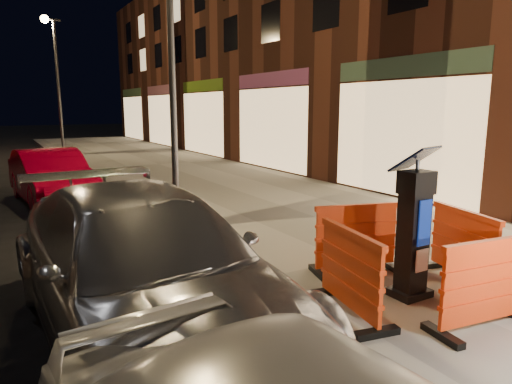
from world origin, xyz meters
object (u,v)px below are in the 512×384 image
barrier_kerbside (350,273)px  barrier_bldgside (463,246)px  parking_kiosk (414,228)px  car_silver (147,333)px  barrier_front (486,285)px  car_red (54,202)px  barrier_back (356,238)px

barrier_kerbside → barrier_bldgside: bearing=-79.4°
parking_kiosk → car_silver: (-2.92, 0.95, -0.99)m
barrier_front → car_red: size_ratio=0.30×
barrier_back → car_silver: size_ratio=0.23×
barrier_front → barrier_bldgside: size_ratio=1.00×
barrier_front → barrier_bldgside: same height
barrier_front → car_silver: barrier_front is taller
barrier_bldgside → car_red: (-3.90, 8.74, -0.62)m
car_red → barrier_bldgside: bearing=-71.5°
car_silver → barrier_bldgside: bearing=-15.9°
barrier_front → barrier_bldgside: (0.95, 0.95, 0.00)m
parking_kiosk → barrier_kerbside: parking_kiosk is taller
car_silver → car_red: car_silver is taller
barrier_front → car_silver: (-2.92, 1.90, -0.62)m
car_red → barrier_kerbside: bearing=-82.7°
parking_kiosk → car_red: 9.28m
parking_kiosk → barrier_bldgside: parking_kiosk is taller
parking_kiosk → car_red: (-2.95, 8.74, -0.99)m
parking_kiosk → barrier_front: 1.02m
car_red → parking_kiosk: bearing=-76.9°
barrier_kerbside → barrier_bldgside: 1.90m
barrier_front → barrier_bldgside: bearing=52.6°
parking_kiosk → car_silver: 3.23m
car_silver → barrier_front: bearing=-35.2°
barrier_kerbside → barrier_front: bearing=-124.4°
barrier_kerbside → car_red: (-2.00, 8.74, -0.62)m
barrier_kerbside → car_silver: barrier_kerbside is taller
parking_kiosk → barrier_kerbside: 1.02m
parking_kiosk → barrier_back: size_ratio=1.40×
barrier_front → car_silver: bearing=154.5°
barrier_bldgside → car_red: barrier_bldgside is taller
barrier_kerbside → parking_kiosk: bearing=-79.4°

